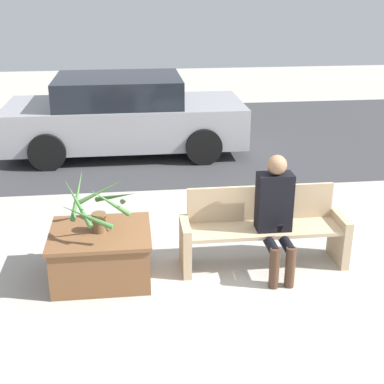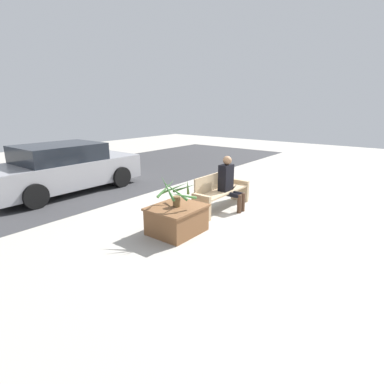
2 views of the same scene
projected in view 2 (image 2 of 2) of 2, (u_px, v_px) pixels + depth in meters
name	position (u px, v px, depth m)	size (l,w,h in m)	color
ground_plane	(237.00, 214.00, 6.99)	(30.00, 30.00, 0.00)	#ADA89E
road_surface	(90.00, 178.00, 10.48)	(20.00, 6.00, 0.01)	#38383A
bench	(220.00, 192.00, 7.25)	(1.82, 0.48, 0.86)	tan
person_seated	(229.00, 181.00, 7.13)	(0.37, 0.60, 1.30)	black
planter_box	(177.00, 219.00, 5.89)	(1.04, 0.89, 0.54)	brown
potted_plant	(177.00, 192.00, 5.74)	(0.78, 0.80, 0.62)	brown
parked_car	(64.00, 168.00, 8.67)	(4.24, 1.98, 1.39)	#99999E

